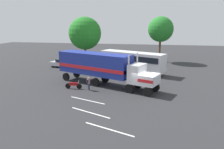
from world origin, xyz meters
name	(u,v)px	position (x,y,z in m)	size (l,w,h in m)	color
ground_plane	(142,93)	(0.00, 0.00, 0.00)	(120.00, 120.00, 0.00)	#2D2D30
lane_stripe_near	(87,100)	(-5.58, -3.50, 0.01)	(4.40, 0.16, 0.01)	silver
lane_stripe_mid	(90,113)	(-4.38, -6.52, 0.01)	(4.40, 0.16, 0.01)	silver
lane_stripe_far	(109,129)	(-2.07, -9.24, 0.01)	(4.40, 0.16, 0.01)	silver
semi_truck	(101,66)	(-5.56, 2.61, 2.52)	(14.05, 7.65, 4.50)	silver
person_bystander	(89,83)	(-6.50, -0.03, 0.89)	(0.46, 0.46, 1.63)	#2D3347
parked_bus	(132,60)	(-2.31, 10.63, 2.07)	(11.08, 6.84, 3.40)	silver
parked_car	(62,63)	(-15.38, 12.28, 0.81)	(4.67, 2.64, 1.57)	#B7B7BC
motorcycle	(74,85)	(-8.51, 0.15, 0.48)	(2.11, 0.31, 1.12)	black
tree_left	(85,33)	(-12.66, 17.92, 6.01)	(6.59, 6.59, 9.32)	brown
tree_center	(161,29)	(2.43, 21.77, 6.77)	(5.21, 5.21, 9.41)	brown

